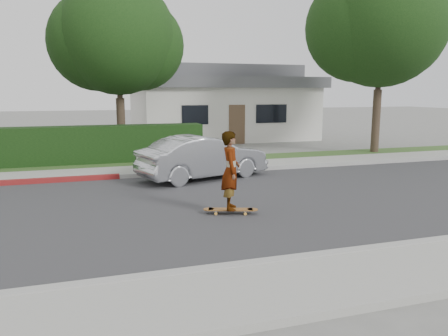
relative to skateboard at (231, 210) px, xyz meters
The scene contains 13 objects.
ground 3.26m from the skateboard, 162.86° to the left, with size 120.00×120.00×0.00m, color slate.
road 3.26m from the skateboard, 162.86° to the left, with size 60.00×8.00×0.01m, color #2D2D30.
curb_near 4.42m from the skateboard, 134.76° to the right, with size 60.00×0.20×0.15m, color #9E9E99.
sidewalk_near 5.10m from the skateboard, 127.63° to the right, with size 60.00×1.60×0.12m, color gray.
curb_far 5.94m from the skateboard, 121.60° to the left, with size 60.00×0.20×0.15m, color #9E9E99.
sidewalk_far 6.72m from the skateboard, 117.58° to the left, with size 60.00×1.60×0.12m, color gray.
planting_strip 8.18m from the skateboard, 112.38° to the left, with size 60.00×1.60×0.10m, color #2D4C1E.
tree_center 11.34m from the skateboard, 99.11° to the left, with size 5.66×4.84×7.44m.
tree_right 13.29m from the skateboard, 39.22° to the left, with size 6.32×5.60×8.56m.
house 17.76m from the skateboard, 73.93° to the left, with size 10.60×8.60×4.30m.
skateboard is the anchor object (origin of this frame).
skateboarder 0.91m from the skateboard, behind, with size 0.65×0.43×1.79m, color white.
car_silver 4.33m from the skateboard, 83.32° to the left, with size 1.48×4.25×1.40m, color #B2B5BA.
Camera 1 is at (0.03, -10.16, 2.78)m, focal length 35.00 mm.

